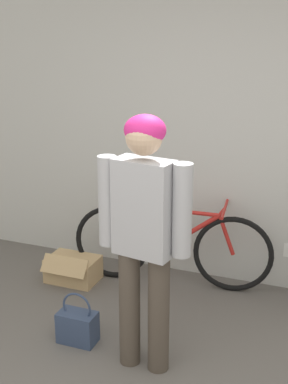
{
  "coord_description": "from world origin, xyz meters",
  "views": [
    {
      "loc": [
        0.92,
        -1.82,
        2.2
      ],
      "look_at": [
        -0.19,
        1.03,
        1.22
      ],
      "focal_mm": 50.0,
      "sensor_mm": 36.0,
      "label": 1
    }
  ],
  "objects_px": {
    "bicycle": "(171,246)",
    "handbag": "(77,326)",
    "cardboard_box": "(73,269)",
    "person": "(144,225)"
  },
  "relations": [
    {
      "from": "bicycle",
      "to": "handbag",
      "type": "distance_m",
      "value": 1.16
    },
    {
      "from": "cardboard_box",
      "to": "bicycle",
      "type": "bearing_deg",
      "value": 17.24
    },
    {
      "from": "person",
      "to": "bicycle",
      "type": "relative_size",
      "value": 0.98
    },
    {
      "from": "person",
      "to": "handbag",
      "type": "bearing_deg",
      "value": -179.16
    },
    {
      "from": "handbag",
      "to": "cardboard_box",
      "type": "distance_m",
      "value": 0.96
    },
    {
      "from": "bicycle",
      "to": "handbag",
      "type": "height_order",
      "value": "bicycle"
    },
    {
      "from": "bicycle",
      "to": "cardboard_box",
      "type": "height_order",
      "value": "bicycle"
    },
    {
      "from": "handbag",
      "to": "cardboard_box",
      "type": "height_order",
      "value": "handbag"
    },
    {
      "from": "bicycle",
      "to": "cardboard_box",
      "type": "relative_size",
      "value": 3.91
    },
    {
      "from": "person",
      "to": "cardboard_box",
      "type": "bearing_deg",
      "value": 147.64
    }
  ]
}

